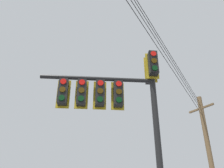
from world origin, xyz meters
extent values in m
cylinder|color=black|center=(-0.07, -0.37, 3.31)|extent=(0.20, 0.20, 6.62)
cylinder|color=black|center=(1.45, -1.58, 6.03)|extent=(3.12, 2.52, 0.14)
cube|color=black|center=(0.12, -0.14, 6.58)|extent=(0.42, 0.42, 0.90)
cube|color=#B29319|center=(0.01, -0.27, 6.58)|extent=(0.37, 0.31, 1.04)
cylinder|color=red|center=(0.22, -0.01, 6.88)|extent=(0.18, 0.15, 0.20)
cylinder|color=#3C2703|center=(0.22, -0.01, 6.58)|extent=(0.18, 0.15, 0.20)
cylinder|color=black|center=(0.22, -0.01, 6.28)|extent=(0.18, 0.15, 0.20)
cube|color=black|center=(-0.26, -0.61, 6.58)|extent=(0.42, 0.42, 0.90)
cube|color=#B29319|center=(-0.15, -0.47, 6.58)|extent=(0.37, 0.31, 1.04)
cylinder|color=red|center=(-0.36, -0.74, 6.88)|extent=(0.18, 0.15, 0.20)
cylinder|color=#3C2703|center=(-0.36, -0.74, 6.58)|extent=(0.18, 0.15, 0.20)
cylinder|color=black|center=(-0.36, -0.74, 6.28)|extent=(0.18, 0.15, 0.20)
cube|color=black|center=(0.88, -1.13, 5.48)|extent=(0.42, 0.42, 0.90)
cube|color=#B29319|center=(0.78, -1.27, 5.48)|extent=(0.38, 0.29, 1.04)
cylinder|color=red|center=(0.98, -1.00, 5.78)|extent=(0.18, 0.14, 0.20)
cylinder|color=#3C2703|center=(0.98, -1.00, 5.48)|extent=(0.18, 0.14, 0.20)
cylinder|color=black|center=(0.98, -1.00, 5.18)|extent=(0.18, 0.14, 0.20)
cube|color=black|center=(1.37, -1.51, 5.48)|extent=(0.42, 0.42, 0.90)
cube|color=#B29319|center=(1.26, -1.65, 5.48)|extent=(0.37, 0.30, 1.04)
cylinder|color=red|center=(1.47, -1.38, 5.78)|extent=(0.18, 0.15, 0.20)
cylinder|color=#3C2703|center=(1.47, -1.38, 5.48)|extent=(0.18, 0.15, 0.20)
cylinder|color=black|center=(1.47, -1.38, 5.18)|extent=(0.18, 0.15, 0.20)
cube|color=black|center=(1.85, -1.90, 5.48)|extent=(0.42, 0.42, 0.90)
cube|color=#B29319|center=(1.74, -2.03, 5.48)|extent=(0.37, 0.30, 1.04)
cylinder|color=red|center=(1.95, -1.77, 5.78)|extent=(0.18, 0.15, 0.20)
cylinder|color=#3C2703|center=(1.95, -1.77, 5.48)|extent=(0.18, 0.15, 0.20)
cylinder|color=black|center=(1.95, -1.77, 5.18)|extent=(0.18, 0.15, 0.20)
cube|color=black|center=(2.33, -2.28, 5.48)|extent=(0.42, 0.42, 0.90)
cube|color=#B29319|center=(2.22, -2.41, 5.48)|extent=(0.37, 0.31, 1.04)
cylinder|color=red|center=(2.44, -2.15, 5.78)|extent=(0.17, 0.15, 0.20)
cylinder|color=#3C2703|center=(2.44, -2.15, 5.48)|extent=(0.17, 0.15, 0.20)
cylinder|color=black|center=(2.44, -2.15, 5.18)|extent=(0.17, 0.15, 0.20)
cylinder|color=brown|center=(-9.46, -3.30, 4.75)|extent=(0.32, 0.32, 9.50)
cube|color=brown|center=(-9.46, -3.30, 8.64)|extent=(0.32, 1.98, 0.12)
cylinder|color=black|center=(0.87, -0.08, 8.21)|extent=(20.67, 6.46, 0.19)
cylinder|color=black|center=(0.87, -0.08, 8.57)|extent=(20.67, 6.46, 0.19)
cylinder|color=black|center=(0.87, -0.08, 8.86)|extent=(20.67, 6.46, 0.19)
cylinder|color=black|center=(0.87, -0.08, 9.10)|extent=(20.67, 6.46, 0.19)
camera|label=1|loc=(6.21, 4.24, 1.72)|focal=40.07mm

